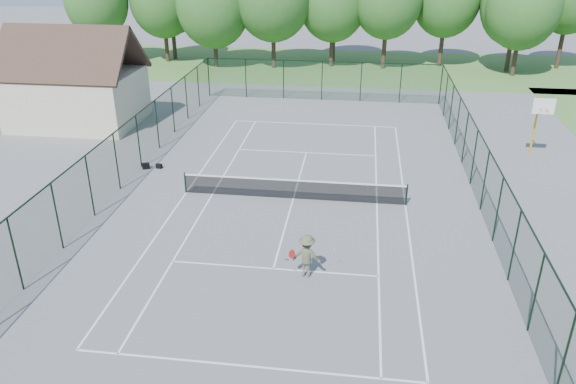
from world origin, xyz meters
name	(u,v)px	position (x,y,z in m)	size (l,w,h in m)	color
ground	(293,199)	(0.00, 0.00, 0.00)	(140.00, 140.00, 0.00)	slate
grass_far	(331,66)	(0.00, 30.00, 0.01)	(80.00, 16.00, 0.01)	#55873D
court_lines	(293,199)	(0.00, 0.00, 0.00)	(11.05, 23.85, 0.01)	white
tennis_net	(293,188)	(0.00, 0.00, 0.58)	(11.08, 0.08, 1.10)	black
fence_enclosure	(293,170)	(0.00, 0.00, 1.56)	(18.05, 36.05, 3.02)	#1B3C23
utility_building	(74,78)	(-16.00, 10.00, 3.12)	(8.60, 6.27, 6.63)	beige
tree_line_far	(333,2)	(0.00, 30.00, 5.99)	(39.40, 6.40, 9.70)	#3F2C20
basketball_goal	(540,115)	(13.20, 7.41, 2.57)	(1.20, 1.43, 3.65)	gold
sports_bag_a	(146,166)	(-8.64, 2.75, 0.16)	(0.41, 0.24, 0.33)	black
sports_bag_b	(159,166)	(-7.94, 2.90, 0.13)	(0.33, 0.20, 0.26)	black
tennis_player	(307,256)	(1.34, -6.68, 0.88)	(1.92, 0.94, 1.75)	#53583D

